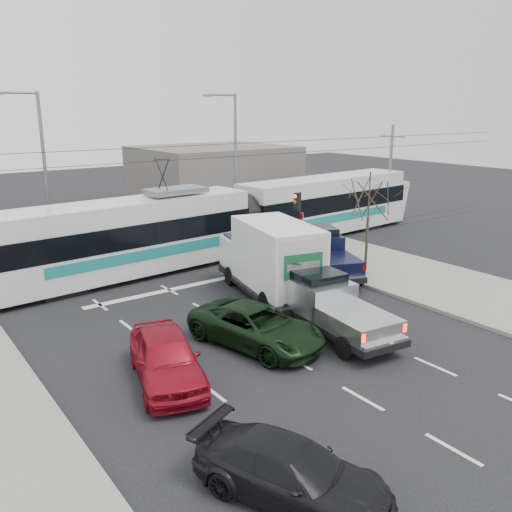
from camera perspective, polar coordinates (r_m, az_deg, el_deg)
ground at (r=21.47m, az=2.45°, el=-6.92°), size 120.00×120.00×0.00m
sidewalk_right at (r=27.66m, az=17.18°, el=-2.29°), size 6.00×60.00×0.15m
rails at (r=29.50m, az=-9.77°, el=-0.86°), size 60.00×1.60×0.03m
building_right at (r=46.78m, az=-4.47°, el=8.38°), size 12.00×10.00×5.00m
bare_tree at (r=27.29m, az=11.82°, el=5.87°), size 2.40×2.40×5.00m
traffic_signal at (r=29.50m, az=4.46°, el=4.77°), size 0.44×0.44×3.60m
street_lamp_near at (r=35.62m, az=-2.41°, el=10.47°), size 2.38×0.25×9.00m
street_lamp_far at (r=32.68m, az=-21.69°, el=8.98°), size 2.38×0.25×9.00m
catenary at (r=28.67m, az=-10.12°, el=6.58°), size 60.00×0.20×7.00m
tram at (r=31.10m, az=-1.69°, el=3.97°), size 27.77×4.86×5.64m
silver_pickup at (r=20.45m, az=7.57°, el=-5.02°), size 2.70×6.07×2.13m
box_truck at (r=23.62m, az=1.61°, el=-0.43°), size 3.88×7.28×3.46m
navy_pickup at (r=27.10m, az=6.99°, el=0.30°), size 3.93×5.86×2.33m
green_car at (r=19.17m, az=0.03°, el=-7.41°), size 3.44×5.52×1.42m
red_car at (r=16.98m, az=-9.45°, el=-10.48°), size 3.11×4.99×1.58m
dark_car at (r=12.40m, az=3.80°, el=-21.78°), size 3.42×4.83×1.30m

